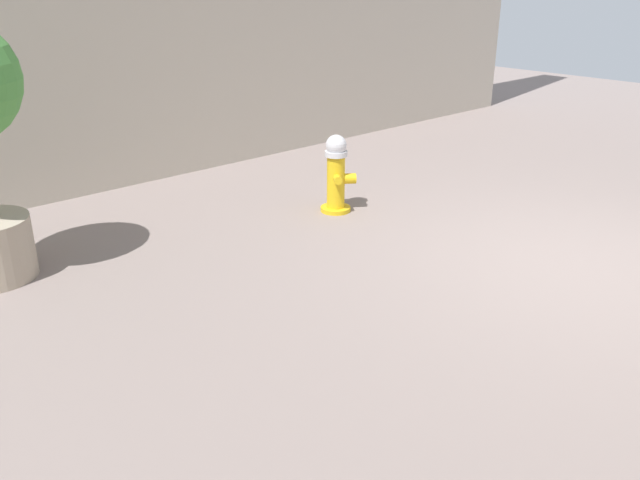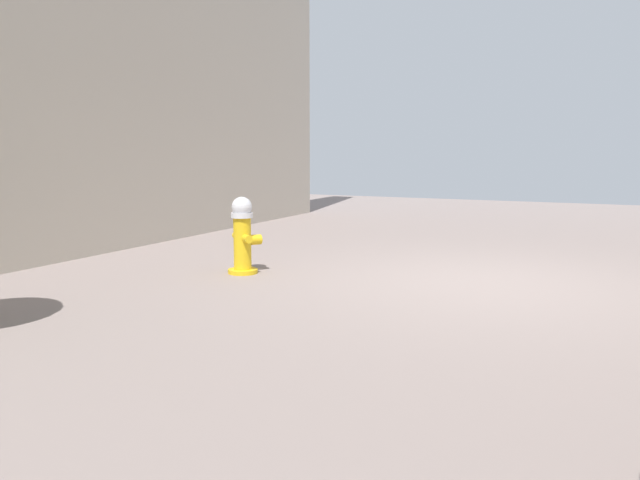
% 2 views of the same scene
% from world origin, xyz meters
% --- Properties ---
extents(ground_plane, '(23.40, 23.40, 0.00)m').
position_xyz_m(ground_plane, '(0.00, 0.00, 0.00)').
color(ground_plane, gray).
extents(fire_hydrant, '(0.40, 0.40, 0.91)m').
position_xyz_m(fire_hydrant, '(2.72, 0.63, 0.46)').
color(fire_hydrant, gold).
rests_on(fire_hydrant, ground_plane).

